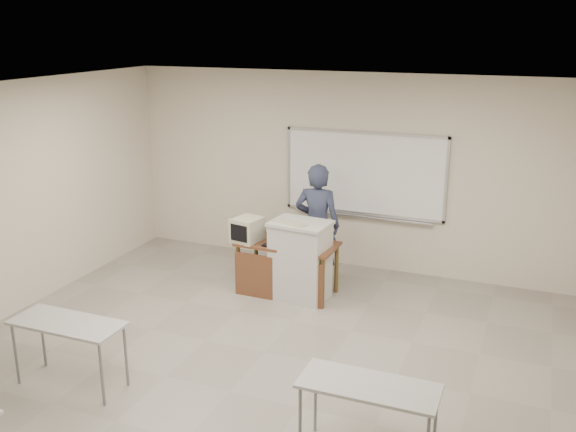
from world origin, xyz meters
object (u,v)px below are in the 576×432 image
at_px(laptop, 277,241).
at_px(mouse, 320,251).
at_px(crt_monitor, 248,229).
at_px(keyboard, 290,223).
at_px(presenter, 317,225).
at_px(instructor_desk, 284,260).
at_px(whiteboard, 364,175).
at_px(podium, 300,260).

relative_size(laptop, mouse, 3.62).
distance_m(crt_monitor, mouse, 1.11).
height_order(keyboard, presenter, presenter).
xyz_separation_m(instructor_desk, crt_monitor, (-0.55, -0.01, 0.38)).
xyz_separation_m(crt_monitor, presenter, (0.82, 0.59, -0.01)).
distance_m(mouse, keyboard, 0.55).
xyz_separation_m(crt_monitor, keyboard, (0.68, -0.10, 0.21)).
bearing_deg(crt_monitor, keyboard, 3.04).
relative_size(whiteboard, presenter, 1.38).
bearing_deg(whiteboard, mouse, -95.46).
height_order(laptop, presenter, presenter).
height_order(podium, presenter, presenter).
distance_m(instructor_desk, laptop, 0.29).
xyz_separation_m(instructor_desk, laptop, (-0.10, -0.01, 0.27)).
xyz_separation_m(crt_monitor, mouse, (1.10, -0.08, -0.15)).
relative_size(instructor_desk, laptop, 4.26).
bearing_deg(crt_monitor, whiteboard, 61.12).
xyz_separation_m(whiteboard, keyboard, (-0.57, -1.59, -0.36)).
xyz_separation_m(podium, keyboard, (-0.10, -0.12, 0.56)).
distance_m(podium, mouse, 0.40).
bearing_deg(mouse, whiteboard, 75.39).
xyz_separation_m(laptop, presenter, (0.37, 0.59, 0.09)).
height_order(whiteboard, keyboard, whiteboard).
relative_size(instructor_desk, podium, 1.25).
bearing_deg(whiteboard, presenter, -115.27).
bearing_deg(instructor_desk, crt_monitor, -177.32).
height_order(laptop, keyboard, keyboard).
xyz_separation_m(whiteboard, podium, (-0.47, -1.47, -0.92)).
xyz_separation_m(instructor_desk, mouse, (0.55, -0.09, 0.23)).
height_order(whiteboard, podium, whiteboard).
bearing_deg(mouse, presenter, 103.39).
height_order(crt_monitor, keyboard, keyboard).
xyz_separation_m(podium, laptop, (-0.33, -0.02, 0.25)).
distance_m(crt_monitor, keyboard, 0.71).
bearing_deg(presenter, mouse, 107.61).
bearing_deg(podium, whiteboard, 77.55).
relative_size(podium, crt_monitor, 2.71).
bearing_deg(instructor_desk, mouse, -7.93).
relative_size(mouse, keyboard, 0.19).
bearing_deg(whiteboard, keyboard, -109.88).
xyz_separation_m(keyboard, presenter, (0.15, 0.69, -0.22)).
xyz_separation_m(podium, mouse, (0.32, -0.10, 0.21)).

